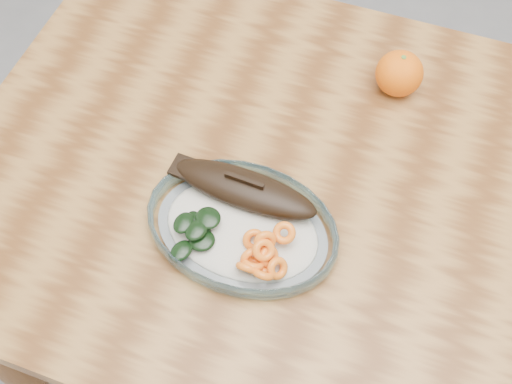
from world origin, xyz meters
TOP-DOWN VIEW (x-y plane):
  - ground at (0.00, 0.00)m, footprint 3.00×3.00m
  - dining_table at (0.00, 0.00)m, footprint 1.20×0.80m
  - plated_meal at (-0.12, -0.11)m, footprint 0.53×0.53m
  - orange_left at (0.03, 0.23)m, footprint 0.08×0.08m
  - orange_right at (0.04, 0.23)m, footprint 0.06×0.06m

SIDE VIEW (x-z plane):
  - ground at x=0.00m, z-range 0.00..0.00m
  - dining_table at x=0.00m, z-range 0.28..1.03m
  - plated_meal at x=-0.12m, z-range 0.73..0.81m
  - orange_right at x=0.04m, z-range 0.75..0.81m
  - orange_left at x=0.03m, z-range 0.75..0.83m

